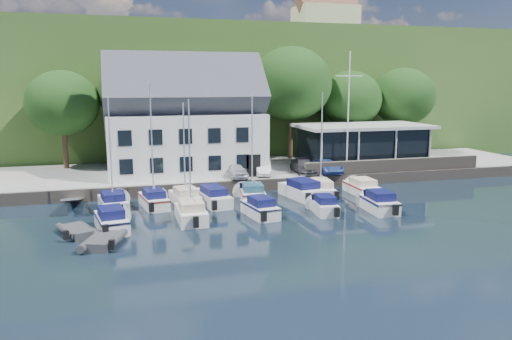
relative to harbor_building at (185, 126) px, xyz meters
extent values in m
plane|color=black|center=(7.00, -16.50, -5.35)|extent=(180.00, 180.00, 0.00)
cube|color=#9B9B95|center=(7.00, 1.00, -4.85)|extent=(60.00, 13.00, 1.00)
cube|color=#5B5149|center=(7.00, -5.50, -4.85)|extent=(60.00, 0.30, 1.00)
cube|color=#2D4C1C|center=(7.00, 45.50, 2.65)|extent=(160.00, 75.00, 16.00)
cube|color=olive|center=(15.00, 53.50, 10.80)|extent=(50.00, 30.00, 0.30)
cube|color=#5B5149|center=(19.00, -5.10, -3.75)|extent=(18.00, 0.50, 1.20)
imported|color=silver|center=(3.82, -4.01, -3.70)|extent=(1.85, 3.92, 1.29)
imported|color=silver|center=(6.61, -3.36, -3.75)|extent=(2.14, 3.87, 1.21)
imported|color=#333238|center=(10.49, -3.41, -3.71)|extent=(2.20, 4.58, 1.29)
imported|color=#2D478B|center=(12.53, -4.10, -3.69)|extent=(1.69, 3.93, 1.32)
camera|label=1|loc=(-6.09, -46.36, 4.02)|focal=35.00mm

